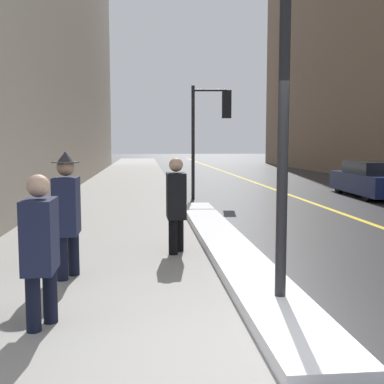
{
  "coord_description": "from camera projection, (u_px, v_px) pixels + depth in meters",
  "views": [
    {
      "loc": [
        -1.17,
        -3.78,
        1.84
      ],
      "look_at": [
        -0.4,
        4.0,
        1.05
      ],
      "focal_mm": 45.0,
      "sensor_mm": 36.0,
      "label": 1
    }
  ],
  "objects": [
    {
      "name": "pedestrian_with_shoulder_bag",
      "position": [
        67.0,
        210.0,
        6.5
      ],
      "size": [
        0.37,
        0.74,
        1.73
      ],
      "rotation": [
        0.0,
        0.0,
        -1.56
      ],
      "color": "black",
      "rests_on": "ground"
    },
    {
      "name": "pedestrian_in_glasses",
      "position": [
        176.0,
        201.0,
        7.99
      ],
      "size": [
        0.31,
        0.52,
        1.61
      ],
      "rotation": [
        0.0,
        0.0,
        -1.56
      ],
      "color": "black",
      "rests_on": "ground"
    },
    {
      "name": "snow_bank_curb",
      "position": [
        224.0,
        242.0,
        8.6
      ],
      "size": [
        0.78,
        10.24,
        0.16
      ],
      "color": "white",
      "rests_on": "ground"
    },
    {
      "name": "traffic_light_near",
      "position": [
        214.0,
        118.0,
        15.77
      ],
      "size": [
        1.31,
        0.33,
        3.71
      ],
      "rotation": [
        0.0,
        0.0,
        -0.09
      ],
      "color": "black",
      "rests_on": "ground"
    },
    {
      "name": "road_centre_stripe",
      "position": [
        274.0,
        189.0,
        19.29
      ],
      "size": [
        0.16,
        80.0,
        0.0
      ],
      "color": "gold",
      "rests_on": "ground"
    },
    {
      "name": "sidewalk_slab",
      "position": [
        123.0,
        191.0,
        18.7
      ],
      "size": [
        4.0,
        80.0,
        0.01
      ],
      "color": "gray",
      "rests_on": "ground"
    },
    {
      "name": "lamp_post",
      "position": [
        286.0,
        9.0,
        5.01
      ],
      "size": [
        0.28,
        0.28,
        5.49
      ],
      "color": "black",
      "rests_on": "ground"
    },
    {
      "name": "parked_car_navy",
      "position": [
        377.0,
        180.0,
        16.6
      ],
      "size": [
        2.11,
        4.29,
        1.22
      ],
      "rotation": [
        0.0,
        0.0,
        1.52
      ],
      "color": "navy",
      "rests_on": "ground"
    },
    {
      "name": "ground_plane",
      "position": [
        286.0,
        363.0,
        4.05
      ],
      "size": [
        160.0,
        160.0,
        0.0
      ],
      "primitive_type": "plane",
      "color": "#2D2D30"
    },
    {
      "name": "pedestrian_trailing",
      "position": [
        40.0,
        244.0,
        4.75
      ],
      "size": [
        0.3,
        0.71,
        1.54
      ],
      "rotation": [
        0.0,
        0.0,
        -1.56
      ],
      "color": "black",
      "rests_on": "ground"
    }
  ]
}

